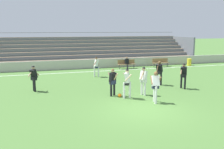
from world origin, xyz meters
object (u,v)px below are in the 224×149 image
bleacher_stand (83,50)px  player_white_challenging (127,81)px  bench_centre_sideline (126,63)px  player_white_dropping_back (96,65)px  trash_bin (189,62)px  player_dark_wide_left (34,76)px  spectator_seated (127,62)px  player_dark_pressing_high (184,74)px  player_dark_wide_right (113,80)px  soccer_ball (120,95)px  player_white_deep_cover (144,78)px  player_white_overlapping (155,84)px  player_dark_on_ball (159,71)px  bench_near_wall_gap (160,62)px

bleacher_stand → player_white_challenging: (-0.04, -14.63, -0.56)m
bench_centre_sideline → player_white_dropping_back: 5.20m
trash_bin → player_dark_wide_left: 17.43m
spectator_seated → player_dark_pressing_high: bearing=-85.7°
player_dark_pressing_high → player_dark_wide_right: (-5.03, -0.36, -0.04)m
spectator_seated → soccer_ball: spectator_seated is taller
bleacher_stand → player_white_dropping_back: 7.91m
bleacher_stand → player_white_deep_cover: size_ratio=15.12×
player_dark_pressing_high → player_dark_wide_right: player_dark_pressing_high is taller
bench_centre_sideline → player_white_overlapping: 11.71m
player_dark_on_ball → player_dark_wide_left: bearing=175.5°
player_white_overlapping → player_white_deep_cover: bearing=88.9°
bleacher_stand → player_white_overlapping: (1.10, -15.91, -0.55)m
player_white_overlapping → soccer_ball: 2.35m
player_white_deep_cover → player_dark_wide_left: size_ratio=1.04×
bench_near_wall_gap → player_dark_pressing_high: size_ratio=1.06×
player_dark_pressing_high → player_dark_on_ball: 1.79m
bench_near_wall_gap → soccer_ball: (-7.85, -9.84, -0.44)m
player_dark_pressing_high → player_white_overlapping: (-3.23, -2.33, 0.01)m
spectator_seated → player_dark_wide_left: player_dark_wide_left is taller
player_white_challenging → player_dark_wide_right: bearing=133.7°
player_white_dropping_back → soccer_ball: size_ratio=7.63×
player_dark_on_ball → soccer_ball: player_dark_on_ball is taller
bleacher_stand → player_dark_wide_left: bearing=-114.3°
player_white_deep_cover → player_white_dropping_back: (-1.39, 6.41, -0.03)m
spectator_seated → bleacher_stand: bearing=128.4°
bleacher_stand → player_dark_pressing_high: bleacher_stand is taller
player_white_challenging → player_white_dropping_back: player_white_challenging is taller
bench_near_wall_gap → player_dark_on_ball: bearing=-118.6°
bleacher_stand → soccer_ball: bearing=-91.5°
player_white_challenging → soccer_ball: bearing=139.1°
bench_centre_sideline → player_white_overlapping: player_white_overlapping is taller
player_white_challenging → bench_centre_sideline: bearing=70.0°
spectator_seated → player_dark_on_ball: (-0.34, -7.50, 0.33)m
bench_centre_sideline → spectator_seated: spectator_seated is taller
player_dark_on_ball → player_white_overlapping: size_ratio=1.00×
player_white_dropping_back → player_dark_wide_right: size_ratio=1.03×
bench_near_wall_gap → trash_bin: (3.41, -0.17, -0.15)m
player_dark_wide_left → player_dark_pressing_high: bearing=-12.7°
bleacher_stand → player_dark_on_ball: 12.57m
bench_centre_sideline → player_white_deep_cover: (-2.52, -9.80, 0.48)m
player_white_challenging → player_white_overlapping: (1.14, -1.28, 0.01)m
player_white_overlapping → soccer_ball: size_ratio=7.78×
trash_bin → player_dark_on_ball: player_dark_on_ball is taller
player_dark_wide_left → player_dark_wide_right: 5.13m
bleacher_stand → bench_centre_sideline: bleacher_stand is taller
player_white_overlapping → player_dark_wide_right: bearing=132.4°
spectator_seated → player_white_challenging: 10.68m
player_dark_pressing_high → player_white_overlapping: 3.98m
bench_near_wall_gap → trash_bin: bearing=-2.9°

